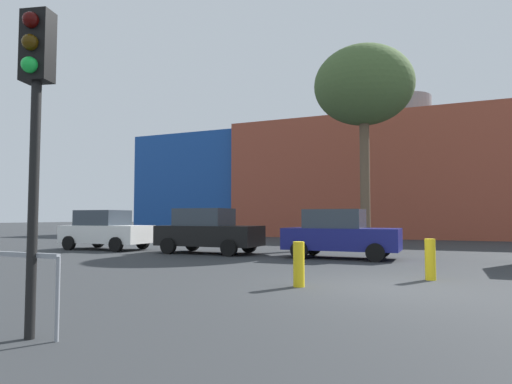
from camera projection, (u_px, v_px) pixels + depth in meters
ground_plane at (385, 288)px, 9.11m from camera, size 200.00×200.00×0.00m
building_backdrop at (406, 180)px, 33.65m from camera, size 43.88×10.45×10.67m
parked_car_0 at (106, 230)px, 19.83m from camera, size 4.09×2.01×1.77m
parked_car_1 at (208, 231)px, 17.77m from camera, size 4.18×2.05×1.81m
parked_car_2 at (340, 234)px, 15.67m from camera, size 4.02×1.97×1.74m
traffic_light_near_left at (35, 95)px, 5.43m from camera, size 0.41×0.40×4.05m
bare_tree_0 at (364, 87)px, 21.80m from camera, size 4.90×4.90×9.96m
bollard_yellow_0 at (299, 264)px, 9.26m from camera, size 0.24×0.24×0.95m
bollard_yellow_1 at (430, 259)px, 10.24m from camera, size 0.24×0.24×0.96m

